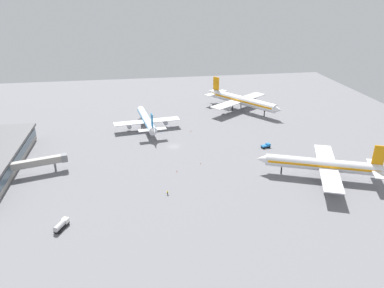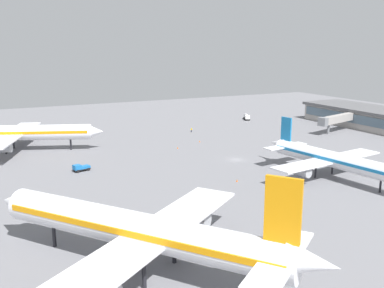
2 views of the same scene
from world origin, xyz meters
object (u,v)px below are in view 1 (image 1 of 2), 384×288
at_px(fuel_truck, 61,225).
at_px(pushback_tractor, 266,146).
at_px(airplane_at_gate, 241,100).
at_px(safety_cone_mid_apron, 191,131).
at_px(airplane_distant, 324,165).
at_px(ground_crew_worker, 168,193).
at_px(safety_cone_far_side, 200,163).
at_px(airplane_taxiing, 147,120).
at_px(safety_cone_near_gate, 177,171).

bearing_deg(fuel_truck, pushback_tractor, -34.96).
xyz_separation_m(airplane_at_gate, fuel_truck, (108.25, -90.20, -4.93)).
xyz_separation_m(fuel_truck, safety_cone_mid_apron, (-77.31, 53.91, -1.09)).
bearing_deg(airplane_distant, fuel_truck, 32.25).
xyz_separation_m(pushback_tractor, ground_crew_worker, (35.49, -50.83, -0.12)).
bearing_deg(safety_cone_far_side, fuel_truck, -53.56).
relative_size(airplane_taxiing, safety_cone_far_side, 73.55).
xyz_separation_m(ground_crew_worker, safety_cone_near_gate, (-17.42, 5.57, -0.55)).
bearing_deg(safety_cone_mid_apron, pushback_tractor, 50.60).
xyz_separation_m(fuel_truck, safety_cone_far_side, (-38.42, 52.04, -1.09)).
xyz_separation_m(safety_cone_near_gate, safety_cone_far_side, (-5.75, 11.05, 0.00)).
bearing_deg(airplane_at_gate, airplane_distant, -31.03).
height_order(airplane_taxiing, safety_cone_far_side, airplane_taxiing).
height_order(airplane_taxiing, fuel_truck, airplane_taxiing).
relative_size(airplane_distant, fuel_truck, 7.72).
height_order(fuel_truck, safety_cone_mid_apron, fuel_truck).
distance_m(fuel_truck, safety_cone_near_gate, 52.44).
bearing_deg(ground_crew_worker, fuel_truck, 101.24).
distance_m(airplane_taxiing, safety_cone_mid_apron, 24.81).
bearing_deg(safety_cone_far_side, airplane_distant, 66.59).
relative_size(airplane_distant, safety_cone_mid_apron, 83.91).
bearing_deg(airplane_at_gate, pushback_tractor, -40.06).
relative_size(airplane_distant, safety_cone_near_gate, 83.91).
distance_m(airplane_distant, ground_crew_worker, 63.08).
bearing_deg(airplane_at_gate, fuel_truck, -75.94).
distance_m(pushback_tractor, safety_cone_near_gate, 48.74).
height_order(airplane_taxiing, pushback_tractor, airplane_taxiing).
bearing_deg(airplane_taxiing, safety_cone_far_side, -163.78).
bearing_deg(pushback_tractor, fuel_truck, -164.42).
relative_size(pushback_tractor, ground_crew_worker, 2.84).
bearing_deg(fuel_truck, ground_crew_worker, -42.13).
relative_size(airplane_distant, ground_crew_worker, 30.15).
height_order(airplane_at_gate, safety_cone_mid_apron, airplane_at_gate).
relative_size(airplane_taxiing, ground_crew_worker, 26.42).
xyz_separation_m(pushback_tractor, safety_cone_mid_apron, (-26.56, -32.34, -0.67)).
relative_size(pushback_tractor, safety_cone_mid_apron, 7.90).
relative_size(airplane_taxiing, pushback_tractor, 9.31).
xyz_separation_m(safety_cone_mid_apron, safety_cone_far_side, (38.88, -1.87, 0.00)).
height_order(airplane_distant, safety_cone_near_gate, airplane_distant).
relative_size(pushback_tractor, fuel_truck, 0.73).
height_order(pushback_tractor, safety_cone_mid_apron, pushback_tractor).
bearing_deg(safety_cone_mid_apron, airplane_taxiing, -109.72).
xyz_separation_m(pushback_tractor, safety_cone_far_side, (12.32, -34.21, -0.67)).
bearing_deg(fuel_truck, airplane_taxiing, 4.67).
bearing_deg(ground_crew_worker, airplane_taxiing, -8.42).
bearing_deg(pushback_tractor, airplane_distant, -84.57).
relative_size(fuel_truck, ground_crew_worker, 3.90).
distance_m(ground_crew_worker, safety_cone_mid_apron, 64.75).
relative_size(fuel_truck, safety_cone_far_side, 10.87).
xyz_separation_m(ground_crew_worker, safety_cone_mid_apron, (-62.05, 18.49, -0.55)).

